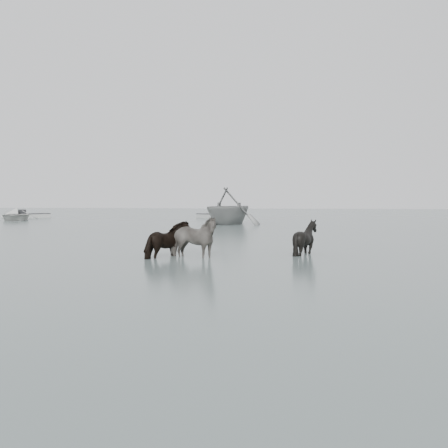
{
  "coord_description": "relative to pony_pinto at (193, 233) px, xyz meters",
  "views": [
    {
      "loc": [
        2.29,
        -14.72,
        1.8
      ],
      "look_at": [
        -0.05,
        0.45,
        1.0
      ],
      "focal_mm": 40.0,
      "sensor_mm": 36.0,
      "label": 1
    }
  ],
  "objects": [
    {
      "name": "ground",
      "position": [
        0.93,
        0.06,
        -0.74
      ],
      "size": [
        140.0,
        140.0,
        0.0
      ],
      "primitive_type": "plane",
      "color": "#4E5C5A",
      "rests_on": "ground"
    },
    {
      "name": "pony_dark",
      "position": [
        -0.73,
        0.02,
        -0.03
      ],
      "size": [
        1.23,
        1.43,
        1.41
      ],
      "primitive_type": "imported",
      "rotation": [
        0.0,
        0.0,
        1.54
      ],
      "color": "black",
      "rests_on": "ground"
    },
    {
      "name": "skiff_mid",
      "position": [
        -4.31,
        29.63,
        -0.36
      ],
      "size": [
        4.94,
        3.83,
        0.75
      ],
      "primitive_type": null,
      "rotation": [
        0.0,
        0.0,
        -0.54
      ],
      "color": "#9EA19E",
      "rests_on": "ground"
    },
    {
      "name": "skiff_outer",
      "position": [
        -21.42,
        27.74,
        -0.36
      ],
      "size": [
        4.71,
        4.42,
        0.75
      ],
      "primitive_type": null,
      "rotation": [
        0.0,
        0.0,
        3.86
      ],
      "color": "beige",
      "rests_on": "ground"
    },
    {
      "name": "pony_black",
      "position": [
        3.38,
        1.5,
        -0.03
      ],
      "size": [
        1.64,
        1.57,
        1.42
      ],
      "primitive_type": "imported",
      "rotation": [
        0.0,
        0.0,
        1.99
      ],
      "color": "black",
      "rests_on": "ground"
    },
    {
      "name": "pony_pinto",
      "position": [
        0.0,
        0.0,
        0.0
      ],
      "size": [
        1.9,
        1.23,
        1.48
      ],
      "primitive_type": "imported",
      "rotation": [
        0.0,
        0.0,
        1.3
      ],
      "color": "black",
      "rests_on": "ground"
    },
    {
      "name": "rowboat_lead",
      "position": [
        -19.65,
        22.66,
        -0.28
      ],
      "size": [
        4.71,
        5.34,
        0.92
      ],
      "primitive_type": "imported",
      "rotation": [
        0.0,
        0.0,
        0.42
      ],
      "color": "silver",
      "rests_on": "ground"
    },
    {
      "name": "rowboat_trail",
      "position": [
        -1.61,
        18.97,
        0.59
      ],
      "size": [
        6.09,
        6.41,
        2.65
      ],
      "primitive_type": "imported",
      "rotation": [
        0.0,
        0.0,
        2.69
      ],
      "color": "gray",
      "rests_on": "ground"
    }
  ]
}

